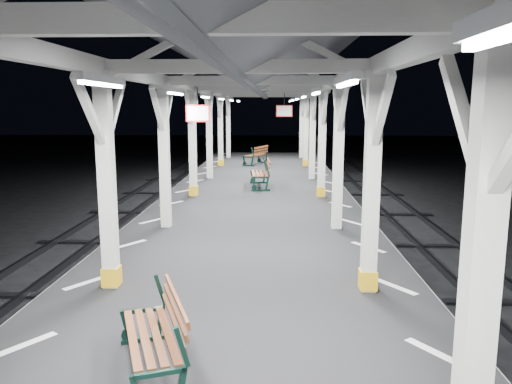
{
  "coord_description": "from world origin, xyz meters",
  "views": [
    {
      "loc": [
        0.55,
        -5.4,
        3.82
      ],
      "look_at": [
        0.2,
        3.94,
        2.2
      ],
      "focal_mm": 35.0,
      "sensor_mm": 36.0,
      "label": 1
    }
  ],
  "objects": [
    {
      "name": "bench_mid",
      "position": [
        -0.66,
        -0.49,
        1.45
      ],
      "size": [
        1.07,
        1.66,
        0.85
      ],
      "rotation": [
        0.0,
        0.0,
        0.35
      ],
      "color": "black",
      "rests_on": "platform"
    },
    {
      "name": "bench_far",
      "position": [
        0.13,
        11.9,
        1.51
      ],
      "size": [
        0.79,
        1.81,
        0.96
      ],
      "rotation": [
        0.0,
        0.0,
        0.07
      ],
      "color": "black",
      "rests_on": "platform"
    },
    {
      "name": "bench_extra",
      "position": [
        -0.28,
        18.76,
        1.48
      ],
      "size": [
        1.23,
        1.78,
        0.91
      ],
      "rotation": [
        0.0,
        0.0,
        -0.41
      ],
      "color": "black",
      "rests_on": "platform"
    },
    {
      "name": "hazard_stripes_left",
      "position": [
        -2.45,
        0.0,
        1.0
      ],
      "size": [
        1.0,
        48.0,
        0.01
      ],
      "primitive_type": "cube",
      "color": "silver",
      "rests_on": "platform"
    },
    {
      "name": "canopy",
      "position": [
        0.0,
        -0.02,
        4.56
      ],
      "size": [
        5.4,
        49.0,
        4.65
      ],
      "color": "silver",
      "rests_on": "platform"
    },
    {
      "name": "hazard_stripes_right",
      "position": [
        2.45,
        0.0,
        1.0
      ],
      "size": [
        1.0,
        48.0,
        0.01
      ],
      "primitive_type": "cube",
      "color": "silver",
      "rests_on": "platform"
    }
  ]
}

